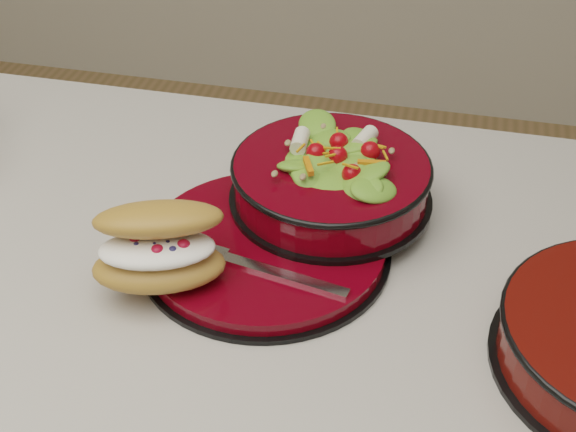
% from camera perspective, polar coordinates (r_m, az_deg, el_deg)
% --- Properties ---
extents(dinner_plate, '(0.27, 0.27, 0.02)m').
position_cam_1_polar(dinner_plate, '(0.85, -1.58, -2.24)').
color(dinner_plate, black).
rests_on(dinner_plate, island_counter).
extents(salad_bowl, '(0.23, 0.23, 0.09)m').
position_cam_1_polar(salad_bowl, '(0.88, 3.09, 3.01)').
color(salad_bowl, black).
rests_on(salad_bowl, dinner_plate).
extents(croissant, '(0.15, 0.12, 0.08)m').
position_cam_1_polar(croissant, '(0.79, -9.13, -2.19)').
color(croissant, '#AE6E35').
rests_on(croissant, dinner_plate).
extents(fork, '(0.18, 0.05, 0.00)m').
position_cam_1_polar(fork, '(0.81, -2.08, -3.68)').
color(fork, silver).
rests_on(fork, dinner_plate).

